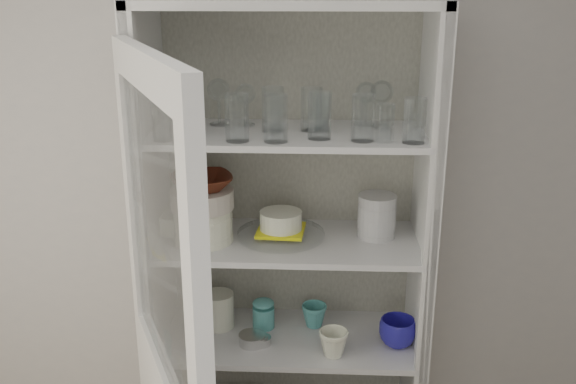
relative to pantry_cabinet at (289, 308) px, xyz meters
The scene contains 33 objects.
wall_back 0.44m from the pantry_cabinet, 140.87° to the left, with size 3.60×0.02×2.60m, color #B7B5B2.
pantry_cabinet is the anchor object (origin of this frame).
tumbler_0 0.88m from the pantry_cabinet, 151.76° to the right, with size 0.07×0.07×0.14m, color silver.
tumbler_1 0.91m from the pantry_cabinet, 150.72° to the right, with size 0.06×0.06×0.12m, color silver.
tumbler_2 0.83m from the pantry_cabinet, 97.98° to the right, with size 0.08×0.08×0.15m, color silver.
tumbler_3 0.84m from the pantry_cabinet, 125.29° to the right, with size 0.08×0.08×0.15m, color silver.
tumbler_4 0.82m from the pantry_cabinet, 57.81° to the right, with size 0.08×0.08×0.15m, color silver.
tumbler_5 0.92m from the pantry_cabinet, 27.70° to the right, with size 0.07×0.07×0.15m, color silver.
tumbler_6 0.86m from the pantry_cabinet, 38.44° to the right, with size 0.08×0.08×0.15m, color silver.
tumbler_7 0.87m from the pantry_cabinet, 165.50° to the right, with size 0.07×0.07×0.15m, color silver.
tumbler_8 0.87m from the pantry_cabinet, 167.58° to the right, with size 0.07×0.07×0.15m, color silver.
tumbler_9 0.80m from the pantry_cabinet, 125.92° to the right, with size 0.08×0.08×0.15m, color silver.
tumbler_10 0.80m from the pantry_cabinet, 33.45° to the right, with size 0.07×0.07×0.15m, color silver.
tumbler_11 0.79m from the pantry_cabinet, 22.33° to the right, with size 0.06×0.06×0.12m, color silver.
goblet_0 0.85m from the pantry_cabinet, behind, with size 0.08×0.08×0.18m, color silver, non-canonical shape.
goblet_1 0.82m from the pantry_cabinet, behind, with size 0.07×0.07×0.16m, color silver, non-canonical shape.
goblet_2 0.85m from the pantry_cabinet, ahead, with size 0.08×0.08×0.17m, color silver, non-canonical shape.
goblet_3 0.87m from the pantry_cabinet, ahead, with size 0.08×0.08×0.18m, color silver, non-canonical shape.
plate_stack_front 0.50m from the pantry_cabinet, 160.68° to the right, with size 0.21×0.21×0.13m, color white.
plate_stack_back 0.54m from the pantry_cabinet, behind, with size 0.22×0.22×0.07m, color white.
cream_bowl 0.58m from the pantry_cabinet, 160.68° to the right, with size 0.22×0.22×0.07m, color beige.
terracotta_bowl 0.63m from the pantry_cabinet, 160.68° to the right, with size 0.22×0.22×0.05m, color #471B0D.
glass_platter 0.33m from the pantry_cabinet, 118.47° to the right, with size 0.32×0.32×0.02m, color silver.
yellow_trivet 0.35m from the pantry_cabinet, 118.47° to the right, with size 0.17×0.17×0.01m, color yellow.
white_ramekin 0.39m from the pantry_cabinet, 118.47° to the right, with size 0.15×0.15×0.07m, color white.
grey_bowl_stack 0.52m from the pantry_cabinet, ahead, with size 0.14×0.14×0.16m, color #B4B4B4.
mug_blue 0.43m from the pantry_cabinet, 16.50° to the right, with size 0.14×0.14×0.11m, color #1B2194.
mug_teal 0.11m from the pantry_cabinet, ahead, with size 0.10×0.10×0.09m, color teal.
mug_white 0.27m from the pantry_cabinet, 49.64° to the right, with size 0.11×0.11×0.10m, color white.
teal_jar 0.10m from the pantry_cabinet, behind, with size 0.09×0.09×0.10m.
measuring_cups 0.20m from the pantry_cabinet, 133.27° to the right, with size 0.10×0.10×0.04m, color #BEBEBE.
white_canister 0.27m from the pantry_cabinet, behind, with size 0.12×0.12×0.14m, color white.
tumbler_12 0.87m from the pantry_cabinet, 33.29° to the right, with size 0.06×0.06×0.12m, color silver.
Camera 1 is at (0.31, -0.90, 2.15)m, focal length 40.00 mm.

